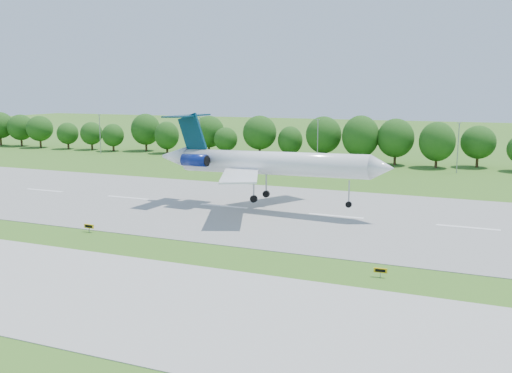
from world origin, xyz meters
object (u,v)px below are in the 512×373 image
taxi_sign_left (89,226)px  service_vehicle_b (235,162)px  service_vehicle_a (267,163)px  airliner (261,162)px

taxi_sign_left → service_vehicle_b: size_ratio=0.51×
taxi_sign_left → service_vehicle_a: bearing=93.1°
service_vehicle_a → service_vehicle_b: 9.29m
airliner → service_vehicle_a: size_ratio=12.94×
airliner → taxi_sign_left: size_ratio=25.90×
airliner → service_vehicle_b: airliner is taller
airliner → service_vehicle_b: size_ratio=13.31×
taxi_sign_left → service_vehicle_a: taxi_sign_left is taller
airliner → service_vehicle_b: 59.95m
service_vehicle_b → taxi_sign_left: bearing=-164.5°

